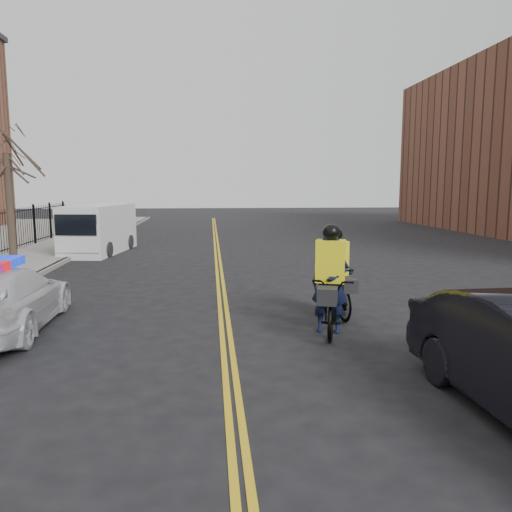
{
  "coord_description": "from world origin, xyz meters",
  "views": [
    {
      "loc": [
        -0.28,
        -9.08,
        2.97
      ],
      "look_at": [
        0.8,
        2.8,
        1.3
      ],
      "focal_mm": 35.0,
      "sensor_mm": 36.0,
      "label": 1
    }
  ],
  "objects_px": {
    "police_cruiser": "(3,299)",
    "cyclist_far": "(335,281)",
    "cargo_van": "(98,230)",
    "cyclist_near": "(330,295)"
  },
  "relations": [
    {
      "from": "police_cruiser",
      "to": "cyclist_far",
      "type": "bearing_deg",
      "value": -177.68
    },
    {
      "from": "cyclist_far",
      "to": "police_cruiser",
      "type": "bearing_deg",
      "value": 176.76
    },
    {
      "from": "police_cruiser",
      "to": "cyclist_far",
      "type": "xyz_separation_m",
      "value": [
        7.09,
        0.61,
        0.13
      ]
    },
    {
      "from": "cargo_van",
      "to": "cyclist_far",
      "type": "bearing_deg",
      "value": -48.09
    },
    {
      "from": "cyclist_near",
      "to": "cyclist_far",
      "type": "height_order",
      "value": "cyclist_near"
    },
    {
      "from": "cargo_van",
      "to": "cyclist_near",
      "type": "bearing_deg",
      "value": -52.15
    },
    {
      "from": "cargo_van",
      "to": "cyclist_far",
      "type": "height_order",
      "value": "cargo_van"
    },
    {
      "from": "cyclist_near",
      "to": "cyclist_far",
      "type": "bearing_deg",
      "value": 88.63
    },
    {
      "from": "cargo_van",
      "to": "cyclist_near",
      "type": "height_order",
      "value": "cyclist_near"
    },
    {
      "from": "cargo_van",
      "to": "cyclist_near",
      "type": "relative_size",
      "value": 2.22
    }
  ]
}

